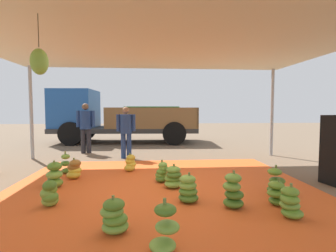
{
  "coord_description": "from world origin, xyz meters",
  "views": [
    {
      "loc": [
        -0.25,
        -4.67,
        1.51
      ],
      "look_at": [
        0.35,
        2.91,
        1.01
      ],
      "focal_mm": 26.94,
      "sensor_mm": 36.0,
      "label": 1
    }
  ],
  "objects_px": {
    "banana_bunch_0": "(173,177)",
    "banana_bunch_10": "(276,182)",
    "banana_bunch_6": "(74,169)",
    "banana_bunch_4": "(66,164)",
    "banana_bunch_11": "(188,189)",
    "banana_bunch_12": "(277,194)",
    "worker_0": "(86,124)",
    "banana_bunch_13": "(162,173)",
    "banana_bunch_7": "(54,176)",
    "cargo_truck_main": "(118,117)",
    "banana_bunch_2": "(50,194)",
    "banana_bunch_1": "(130,163)",
    "banana_bunch_3": "(165,230)",
    "banana_bunch_8": "(290,203)",
    "banana_bunch_9": "(114,217)",
    "worker_1": "(126,128)",
    "banana_bunch_5": "(233,192)"
  },
  "relations": [
    {
      "from": "banana_bunch_0",
      "to": "banana_bunch_10",
      "type": "height_order",
      "value": "banana_bunch_10"
    },
    {
      "from": "banana_bunch_6",
      "to": "banana_bunch_4",
      "type": "bearing_deg",
      "value": 125.33
    },
    {
      "from": "banana_bunch_6",
      "to": "banana_bunch_11",
      "type": "relative_size",
      "value": 0.94
    },
    {
      "from": "banana_bunch_12",
      "to": "worker_0",
      "type": "relative_size",
      "value": 0.26
    },
    {
      "from": "banana_bunch_13",
      "to": "banana_bunch_7",
      "type": "bearing_deg",
      "value": -174.81
    },
    {
      "from": "cargo_truck_main",
      "to": "banana_bunch_2",
      "type": "bearing_deg",
      "value": -91.1
    },
    {
      "from": "banana_bunch_1",
      "to": "banana_bunch_7",
      "type": "distance_m",
      "value": 1.81
    },
    {
      "from": "banana_bunch_0",
      "to": "banana_bunch_3",
      "type": "height_order",
      "value": "banana_bunch_3"
    },
    {
      "from": "banana_bunch_8",
      "to": "banana_bunch_4",
      "type": "bearing_deg",
      "value": 144.86
    },
    {
      "from": "banana_bunch_9",
      "to": "cargo_truck_main",
      "type": "bearing_deg",
      "value": 96.24
    },
    {
      "from": "banana_bunch_3",
      "to": "worker_1",
      "type": "xyz_separation_m",
      "value": [
        -0.86,
        5.25,
        0.69
      ]
    },
    {
      "from": "banana_bunch_8",
      "to": "banana_bunch_9",
      "type": "bearing_deg",
      "value": -174.5
    },
    {
      "from": "banana_bunch_6",
      "to": "banana_bunch_2",
      "type": "bearing_deg",
      "value": -86.79
    },
    {
      "from": "banana_bunch_10",
      "to": "cargo_truck_main",
      "type": "bearing_deg",
      "value": 115.93
    },
    {
      "from": "banana_bunch_0",
      "to": "worker_1",
      "type": "height_order",
      "value": "worker_1"
    },
    {
      "from": "banana_bunch_10",
      "to": "banana_bunch_2",
      "type": "bearing_deg",
      "value": -175.15
    },
    {
      "from": "banana_bunch_8",
      "to": "cargo_truck_main",
      "type": "xyz_separation_m",
      "value": [
        -3.34,
        8.5,
        0.96
      ]
    },
    {
      "from": "banana_bunch_0",
      "to": "worker_1",
      "type": "xyz_separation_m",
      "value": [
        -1.16,
        3.07,
        0.73
      ]
    },
    {
      "from": "banana_bunch_12",
      "to": "banana_bunch_13",
      "type": "height_order",
      "value": "banana_bunch_13"
    },
    {
      "from": "banana_bunch_9",
      "to": "banana_bunch_5",
      "type": "bearing_deg",
      "value": 20.49
    },
    {
      "from": "banana_bunch_11",
      "to": "banana_bunch_10",
      "type": "bearing_deg",
      "value": 9.67
    },
    {
      "from": "cargo_truck_main",
      "to": "banana_bunch_10",
      "type": "bearing_deg",
      "value": -64.07
    },
    {
      "from": "banana_bunch_0",
      "to": "banana_bunch_9",
      "type": "height_order",
      "value": "banana_bunch_0"
    },
    {
      "from": "banana_bunch_4",
      "to": "banana_bunch_5",
      "type": "relative_size",
      "value": 0.9
    },
    {
      "from": "banana_bunch_6",
      "to": "banana_bunch_13",
      "type": "height_order",
      "value": "banana_bunch_13"
    },
    {
      "from": "banana_bunch_9",
      "to": "banana_bunch_3",
      "type": "bearing_deg",
      "value": -38.03
    },
    {
      "from": "banana_bunch_13",
      "to": "worker_1",
      "type": "bearing_deg",
      "value": 109.69
    },
    {
      "from": "banana_bunch_5",
      "to": "banana_bunch_8",
      "type": "distance_m",
      "value": 0.79
    },
    {
      "from": "banana_bunch_8",
      "to": "banana_bunch_1",
      "type": "bearing_deg",
      "value": 130.16
    },
    {
      "from": "banana_bunch_3",
      "to": "banana_bunch_12",
      "type": "distance_m",
      "value": 2.17
    },
    {
      "from": "cargo_truck_main",
      "to": "banana_bunch_4",
      "type": "bearing_deg",
      "value": -95.57
    },
    {
      "from": "banana_bunch_2",
      "to": "cargo_truck_main",
      "type": "xyz_separation_m",
      "value": [
        0.15,
        7.83,
        0.96
      ]
    },
    {
      "from": "banana_bunch_11",
      "to": "banana_bunch_1",
      "type": "bearing_deg",
      "value": 116.91
    },
    {
      "from": "banana_bunch_10",
      "to": "worker_1",
      "type": "xyz_separation_m",
      "value": [
        -2.96,
        3.56,
        0.71
      ]
    },
    {
      "from": "cargo_truck_main",
      "to": "banana_bunch_1",
      "type": "bearing_deg",
      "value": -80.6
    },
    {
      "from": "banana_bunch_1",
      "to": "banana_bunch_13",
      "type": "xyz_separation_m",
      "value": [
        0.72,
        -0.98,
        0.0
      ]
    },
    {
      "from": "banana_bunch_11",
      "to": "worker_0",
      "type": "xyz_separation_m",
      "value": [
        -2.8,
        4.88,
        0.8
      ]
    },
    {
      "from": "banana_bunch_1",
      "to": "worker_1",
      "type": "height_order",
      "value": "worker_1"
    },
    {
      "from": "banana_bunch_4",
      "to": "banana_bunch_0",
      "type": "bearing_deg",
      "value": -27.54
    },
    {
      "from": "banana_bunch_0",
      "to": "banana_bunch_3",
      "type": "distance_m",
      "value": 2.2
    },
    {
      "from": "banana_bunch_3",
      "to": "banana_bunch_5",
      "type": "height_order",
      "value": "banana_bunch_5"
    },
    {
      "from": "banana_bunch_1",
      "to": "banana_bunch_5",
      "type": "xyz_separation_m",
      "value": [
        1.73,
        -2.44,
        0.05
      ]
    },
    {
      "from": "banana_bunch_8",
      "to": "banana_bunch_6",
      "type": "bearing_deg",
      "value": 147.35
    },
    {
      "from": "banana_bunch_9",
      "to": "banana_bunch_10",
      "type": "bearing_deg",
      "value": 24.43
    },
    {
      "from": "banana_bunch_8",
      "to": "banana_bunch_9",
      "type": "xyz_separation_m",
      "value": [
        -2.39,
        -0.23,
        -0.01
      ]
    },
    {
      "from": "banana_bunch_11",
      "to": "cargo_truck_main",
      "type": "distance_m",
      "value": 8.1
    },
    {
      "from": "banana_bunch_11",
      "to": "worker_1",
      "type": "bearing_deg",
      "value": 109.1
    },
    {
      "from": "banana_bunch_5",
      "to": "worker_0",
      "type": "distance_m",
      "value": 6.27
    },
    {
      "from": "banana_bunch_7",
      "to": "worker_1",
      "type": "relative_size",
      "value": 0.33
    },
    {
      "from": "banana_bunch_6",
      "to": "banana_bunch_12",
      "type": "height_order",
      "value": "banana_bunch_6"
    }
  ]
}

